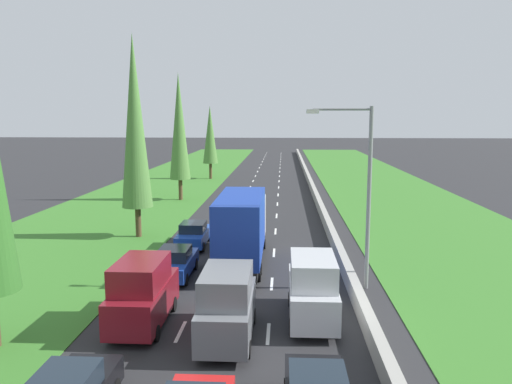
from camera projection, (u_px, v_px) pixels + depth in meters
name	position (u px, v px, depth m)	size (l,w,h in m)	color
ground_plane	(265.00, 184.00, 64.31)	(300.00, 300.00, 0.00)	#28282B
grass_verge_left	(168.00, 183.00, 64.99)	(14.00, 140.00, 0.04)	#387528
grass_verge_right	(378.00, 185.00, 63.53)	(14.00, 140.00, 0.04)	#387528
median_barrier	(310.00, 181.00, 63.94)	(0.44, 120.00, 0.85)	#9E9B93
lane_markings	(265.00, 184.00, 64.31)	(3.64, 116.00, 0.01)	white
maroon_van_left_lane	(143.00, 293.00, 20.35)	(1.96, 4.90, 2.82)	maroon
grey_van_centre_lane	(227.00, 305.00, 19.02)	(1.96, 4.90, 2.82)	slate
silver_van_right_lane	(312.00, 289.00, 20.82)	(1.96, 4.90, 2.82)	silver
blue_sedan_left_lane	(175.00, 262.00, 26.67)	(1.82, 4.50, 1.64)	#1E47B7
blue_box_truck_centre_lane	(242.00, 227.00, 28.86)	(2.46, 9.40, 4.18)	black
blue_sedan_left_lane_fourth	(194.00, 234.00, 33.09)	(1.82, 4.50, 1.64)	#1E47B7
poplar_tree_second	(135.00, 122.00, 34.62)	(2.15, 2.15, 14.17)	#4C3823
poplar_tree_third	(179.00, 127.00, 50.80)	(2.12, 2.12, 12.95)	#4C3823
poplar_tree_fourth	(210.00, 135.00, 68.93)	(2.05, 2.05, 10.11)	#4C3823
street_light_mast	(362.00, 185.00, 24.32)	(3.20, 0.28, 9.00)	gray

